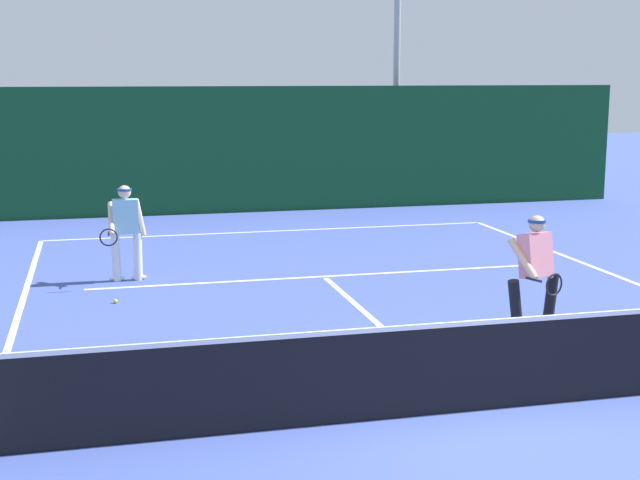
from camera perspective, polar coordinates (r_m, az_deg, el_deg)
ground_plane at (r=9.75m, az=9.85°, el=-10.56°), size 80.00×80.00×0.00m
court_line_baseline_far at (r=20.21m, az=-3.03°, el=0.56°), size 9.93×0.10×0.01m
court_line_service at (r=15.69m, az=0.25°, el=-2.31°), size 8.09×0.10×0.01m
court_line_centre at (r=12.58m, az=3.98°, el=-5.57°), size 0.10×6.40×0.01m
tennis_net at (r=9.58m, az=9.94°, el=-7.75°), size 10.88×0.09×1.07m
player_near at (r=12.26m, az=13.44°, el=-1.90°), size 0.91×0.94×1.65m
player_far at (r=15.57m, az=-12.19°, el=0.71°), size 0.78×0.85×1.63m
tennis_ball at (r=14.23m, az=-12.80°, el=-3.79°), size 0.07×0.07×0.07m
back_fence_windscreen at (r=22.96m, az=-4.51°, el=5.71°), size 20.16×0.12×3.17m
light_pole at (r=24.76m, az=4.91°, el=13.09°), size 0.55×0.44×7.55m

